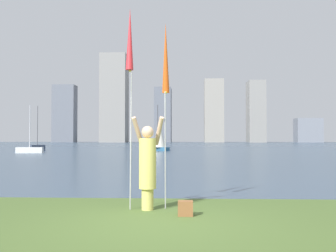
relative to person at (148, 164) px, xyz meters
The scene contains 14 objects.
ground 49.60m from the person, 89.60° to the left, with size 120.00×138.00×0.12m.
person is the anchor object (origin of this frame).
kite_flag_left 2.53m from the person, 163.67° to the right, with size 0.16×0.39×4.23m.
kite_flag_right 2.25m from the person, 36.39° to the left, with size 0.16×0.42×3.99m.
bag 1.29m from the person, 37.60° to the right, with size 0.29×0.21×0.29m.
sailboat_1 39.03m from the person, 113.69° to the left, with size 1.50×1.64×5.01m.
sailboat_2 36.55m from the person, 93.52° to the left, with size 2.74×2.17×5.10m.
sailboat_4 32.95m from the person, 115.51° to the left, with size 2.54×1.07×4.57m.
skyline_tower_0 114.24m from the person, 107.78° to the left, with size 6.43×4.33×16.71m.
skyline_tower_1 109.12m from the person, 100.53° to the left, with size 7.29×7.52×25.11m.
skyline_tower_2 111.28m from the person, 93.13° to the left, with size 4.82×7.73×15.96m.
skyline_tower_3 109.25m from the person, 85.41° to the left, with size 5.48×4.78×18.12m.
skyline_tower_4 109.34m from the person, 79.19° to the left, with size 4.62×7.12×17.29m.
skyline_tower_5 114.31m from the person, 71.93° to the left, with size 7.13×5.08×6.84m.
Camera 1 is at (0.47, -7.10, 1.52)m, focal length 43.41 mm.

